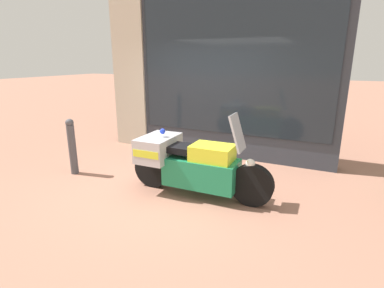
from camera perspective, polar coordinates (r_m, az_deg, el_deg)
ground_plane at (r=5.20m, az=-3.91°, el=-7.66°), size 60.00×60.00×0.00m
shop_building at (r=6.72m, az=1.53°, el=15.40°), size 5.12×0.55×4.01m
window_display at (r=6.68m, az=7.28°, el=1.74°), size 3.80×0.30×1.88m
paramedic_motorcycle at (r=4.67m, az=-0.49°, el=-3.52°), size 2.30×0.80×1.33m
street_bollard at (r=5.92m, az=-21.87°, el=-0.31°), size 0.14×0.14×1.04m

